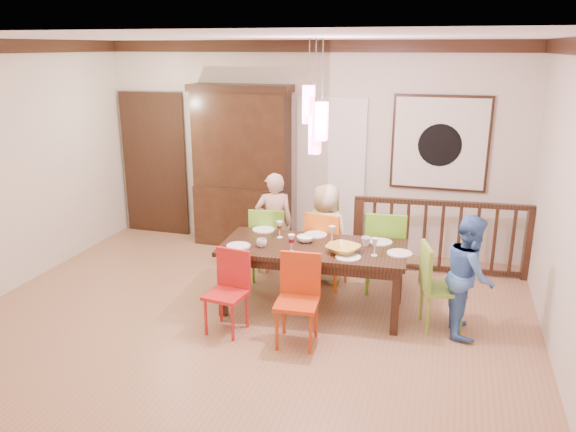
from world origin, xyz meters
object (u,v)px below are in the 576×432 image
(dining_table, at_px, (313,253))
(person_far_left, at_px, (274,224))
(chair_end_right, at_px, (443,281))
(person_end_right, at_px, (469,275))
(chair_far_left, at_px, (269,238))
(person_far_mid, at_px, (326,233))
(china_hutch, at_px, (242,167))
(balustrade, at_px, (441,236))

(dining_table, relative_size, person_far_left, 1.54)
(chair_end_right, bearing_deg, person_end_right, -107.92)
(chair_far_left, xyz_separation_m, person_far_mid, (0.68, 0.15, 0.07))
(dining_table, relative_size, person_far_mid, 1.65)
(person_far_mid, bearing_deg, dining_table, 108.24)
(person_far_left, distance_m, person_far_mid, 0.69)
(chair_far_left, bearing_deg, china_hutch, -64.46)
(dining_table, bearing_deg, chair_end_right, -4.80)
(chair_far_left, height_order, balustrade, balustrade)
(chair_far_left, relative_size, balustrade, 0.42)
(chair_far_left, bearing_deg, person_far_left, -98.06)
(chair_far_left, bearing_deg, balustrade, -167.29)
(balustrade, height_order, person_end_right, person_end_right)
(chair_end_right, height_order, person_end_right, person_end_right)
(dining_table, xyz_separation_m, person_far_left, (-0.73, 0.90, -0.00))
(chair_far_left, height_order, chair_end_right, chair_far_left)
(dining_table, xyz_separation_m, china_hutch, (-1.52, 1.84, 0.50))
(chair_far_left, relative_size, person_far_left, 0.72)
(chair_far_left, bearing_deg, person_far_mid, -176.08)
(dining_table, bearing_deg, chair_far_left, 133.62)
(dining_table, height_order, person_far_mid, person_far_mid)
(balustrade, bearing_deg, dining_table, -135.80)
(china_hutch, distance_m, person_far_left, 1.32)
(chair_end_right, bearing_deg, china_hutch, 41.88)
(chair_far_left, bearing_deg, chair_end_right, 152.04)
(dining_table, xyz_separation_m, chair_end_right, (1.38, -0.04, -0.14))
(person_far_mid, bearing_deg, balustrade, -139.54)
(chair_end_right, bearing_deg, person_far_mid, 43.08)
(chair_far_left, bearing_deg, dining_table, 127.87)
(dining_table, height_order, person_far_left, person_far_left)
(chair_far_left, xyz_separation_m, person_end_right, (2.35, -0.74, 0.08))
(chair_far_left, distance_m, person_far_mid, 0.70)
(person_far_mid, relative_size, person_end_right, 0.99)
(chair_far_left, relative_size, person_end_right, 0.76)
(china_hutch, bearing_deg, person_far_mid, -34.22)
(person_far_mid, bearing_deg, chair_end_right, 163.03)
(china_hutch, relative_size, person_far_mid, 1.87)
(chair_end_right, relative_size, balustrade, 0.40)
(china_hutch, bearing_deg, person_far_left, -50.20)
(dining_table, height_order, person_end_right, person_end_right)
(dining_table, height_order, chair_end_right, chair_end_right)
(person_far_left, xyz_separation_m, person_far_mid, (0.68, -0.06, -0.04))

